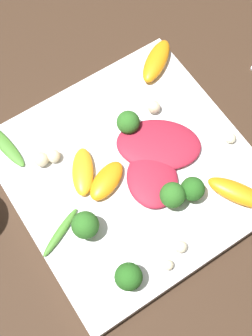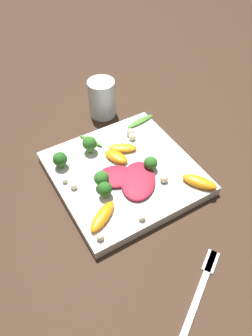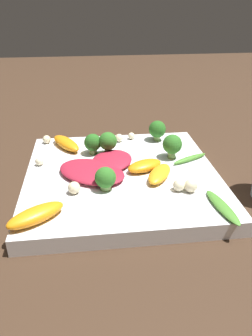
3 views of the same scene
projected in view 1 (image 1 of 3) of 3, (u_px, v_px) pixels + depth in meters
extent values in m
plane|color=#382619|center=(131.00, 176.00, 0.60)|extent=(2.40, 2.40, 0.00)
cube|color=white|center=(131.00, 172.00, 0.59)|extent=(0.29, 0.29, 0.02)
ellipsoid|color=maroon|center=(152.00, 179.00, 0.57)|extent=(0.10, 0.09, 0.01)
ellipsoid|color=maroon|center=(159.00, 145.00, 0.59)|extent=(0.12, 0.13, 0.01)
ellipsoid|color=orange|center=(83.00, 172.00, 0.57)|extent=(0.07, 0.06, 0.01)
ellipsoid|color=orange|center=(156.00, 61.00, 0.64)|extent=(0.06, 0.08, 0.02)
ellipsoid|color=orange|center=(238.00, 193.00, 0.56)|extent=(0.08, 0.06, 0.02)
ellipsoid|color=orange|center=(107.00, 181.00, 0.57)|extent=(0.05, 0.06, 0.02)
cylinder|color=#7A9E51|center=(171.00, 200.00, 0.56)|extent=(0.01, 0.01, 0.02)
sphere|color=#2D6B23|center=(173.00, 195.00, 0.54)|extent=(0.03, 0.03, 0.03)
cylinder|color=#84AD5B|center=(128.00, 279.00, 0.52)|extent=(0.01, 0.01, 0.01)
sphere|color=#26601E|center=(129.00, 277.00, 0.51)|extent=(0.03, 0.03, 0.03)
cylinder|color=#7A9E51|center=(191.00, 193.00, 0.56)|extent=(0.01, 0.01, 0.01)
sphere|color=#26601E|center=(193.00, 189.00, 0.55)|extent=(0.03, 0.03, 0.03)
cylinder|color=#84AD5B|center=(86.00, 229.00, 0.54)|extent=(0.01, 0.01, 0.02)
sphere|color=#2D6B23|center=(85.00, 225.00, 0.53)|extent=(0.03, 0.03, 0.03)
cylinder|color=#84AD5B|center=(128.00, 127.00, 0.60)|extent=(0.02, 0.02, 0.01)
sphere|color=#2D6B23|center=(128.00, 122.00, 0.59)|extent=(0.03, 0.03, 0.03)
ellipsoid|color=#47842D|center=(60.00, 232.00, 0.55)|extent=(0.04, 0.07, 0.01)
ellipsoid|color=#47842D|center=(5.00, 145.00, 0.59)|extent=(0.08, 0.03, 0.01)
sphere|color=beige|center=(168.00, 265.00, 0.53)|extent=(0.01, 0.01, 0.01)
sphere|color=beige|center=(154.00, 107.00, 0.61)|extent=(0.02, 0.02, 0.02)
sphere|color=beige|center=(231.00, 138.00, 0.59)|extent=(0.01, 0.01, 0.01)
sphere|color=beige|center=(181.00, 247.00, 0.54)|extent=(0.01, 0.01, 0.01)
sphere|color=beige|center=(41.00, 159.00, 0.58)|extent=(0.02, 0.02, 0.02)
sphere|color=beige|center=(54.00, 156.00, 0.58)|extent=(0.02, 0.02, 0.02)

